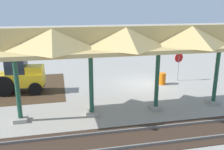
% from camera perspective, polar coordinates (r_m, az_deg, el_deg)
% --- Properties ---
extents(ground_plane, '(120.00, 120.00, 0.00)m').
position_cam_1_polar(ground_plane, '(19.68, 7.33, -2.09)').
color(ground_plane, '#9E998E').
extents(platform_canopy, '(12.67, 3.20, 4.90)m').
position_cam_1_polar(platform_canopy, '(13.50, 3.14, 7.98)').
color(platform_canopy, '#9E998E').
rests_on(platform_canopy, ground).
extents(rail_tracks, '(60.00, 2.58, 0.15)m').
position_cam_1_polar(rail_tracks, '(13.15, 18.82, -12.09)').
color(rail_tracks, slate).
rests_on(rail_tracks, ground).
extents(stop_sign, '(0.75, 0.17, 2.29)m').
position_cam_1_polar(stop_sign, '(20.70, 14.99, 3.13)').
color(stop_sign, gray).
rests_on(stop_sign, ground).
extents(backhoe, '(5.24, 2.01, 2.82)m').
position_cam_1_polar(backhoe, '(18.50, -20.69, -0.06)').
color(backhoe, yellow).
rests_on(backhoe, ground).
extents(traffic_barrel, '(0.56, 0.56, 0.90)m').
position_cam_1_polar(traffic_barrel, '(19.76, 11.37, -0.83)').
color(traffic_barrel, orange).
rests_on(traffic_barrel, ground).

